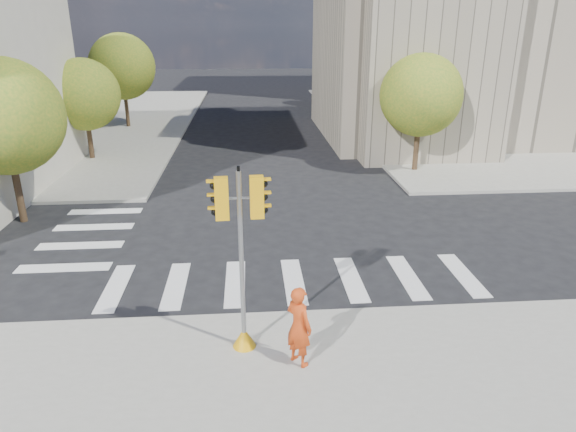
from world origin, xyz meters
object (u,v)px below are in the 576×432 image
object	(u,v)px
lamp_near	(408,77)
photographer	(299,326)
lamp_far	(358,61)
traffic_signal	(242,276)

from	to	relation	value
lamp_near	photographer	world-z (taller)	lamp_near
lamp_near	lamp_far	size ratio (longest dim) A/B	1.00
lamp_near	traffic_signal	xyz separation A→B (m)	(-9.61, -19.53, -2.53)
traffic_signal	photographer	bearing A→B (deg)	-33.82
lamp_near	photographer	size ratio (longest dim) A/B	4.18
lamp_far	traffic_signal	world-z (taller)	lamp_far
lamp_near	photographer	distance (m)	22.20
traffic_signal	photographer	size ratio (longest dim) A/B	2.32
lamp_far	traffic_signal	xyz separation A→B (m)	(-9.61, -33.53, -2.53)
lamp_far	photographer	world-z (taller)	lamp_far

